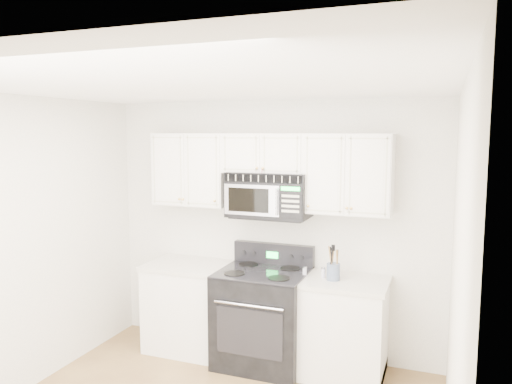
% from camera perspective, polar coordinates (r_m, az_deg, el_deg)
% --- Properties ---
extents(room, '(3.51, 3.51, 2.61)m').
position_cam_1_polar(room, '(3.61, -7.43, -8.98)').
color(room, olive).
rests_on(room, ground).
extents(base_cabinet_left, '(0.86, 0.65, 0.92)m').
position_cam_1_polar(base_cabinet_left, '(5.45, -7.57, -13.12)').
color(base_cabinet_left, white).
rests_on(base_cabinet_left, ground).
extents(base_cabinet_right, '(0.86, 0.65, 0.92)m').
position_cam_1_polar(base_cabinet_right, '(4.94, 9.63, -15.32)').
color(base_cabinet_right, white).
rests_on(base_cabinet_right, ground).
extents(range, '(0.85, 0.77, 1.14)m').
position_cam_1_polar(range, '(5.06, 0.81, -13.94)').
color(range, black).
rests_on(range, ground).
extents(upper_cabinets, '(2.44, 0.37, 0.75)m').
position_cam_1_polar(upper_cabinets, '(4.94, 1.17, 2.81)').
color(upper_cabinets, white).
rests_on(upper_cabinets, ground).
extents(microwave, '(0.80, 0.45, 0.44)m').
position_cam_1_polar(microwave, '(4.91, 1.50, -0.28)').
color(microwave, black).
rests_on(microwave, ground).
extents(utensil_crock, '(0.12, 0.12, 0.33)m').
position_cam_1_polar(utensil_crock, '(4.72, 8.83, -8.88)').
color(utensil_crock, '#435070').
rests_on(utensil_crock, base_cabinet_right).
extents(shaker_salt, '(0.04, 0.04, 0.10)m').
position_cam_1_polar(shaker_salt, '(4.82, 5.58, -9.00)').
color(shaker_salt, '#B5B1CA').
rests_on(shaker_salt, base_cabinet_right).
extents(shaker_pepper, '(0.04, 0.04, 0.10)m').
position_cam_1_polar(shaker_pepper, '(4.79, 7.70, -9.09)').
color(shaker_pepper, '#B5B1CA').
rests_on(shaker_pepper, base_cabinet_right).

